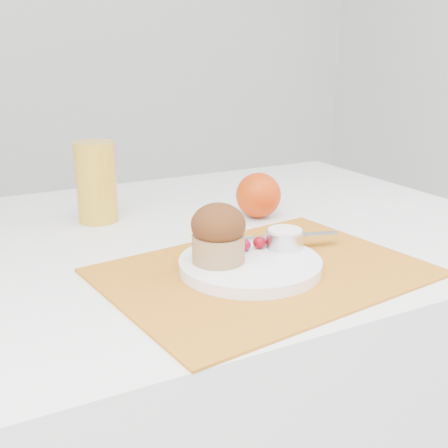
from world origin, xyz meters
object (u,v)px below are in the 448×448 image
table (180,419)px  juice_glass (96,182)px  plate (250,265)px  orange (258,195)px  muffin (218,234)px

table → juice_glass: bearing=123.7°
plate → juice_glass: juice_glass is taller
table → juice_glass: (-0.09, 0.14, 0.45)m
table → plate: size_ratio=5.90×
juice_glass → table: bearing=-56.3°
table → juice_glass: 0.48m
juice_glass → orange: bearing=-23.1°
orange → muffin: (-0.19, -0.21, 0.02)m
plate → muffin: size_ratio=2.12×
orange → muffin: 0.29m
plate → orange: (0.15, 0.23, 0.03)m
plate → juice_glass: 0.37m
table → muffin: muffin is taller
plate → muffin: bearing=161.4°
table → orange: 0.46m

